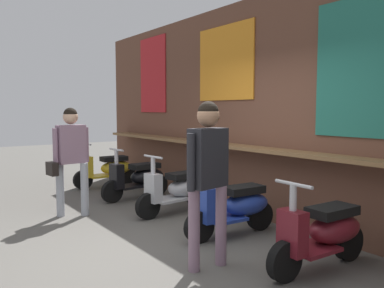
# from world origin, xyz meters

# --- Properties ---
(ground_plane) EXTENTS (30.49, 30.49, 0.00)m
(ground_plane) POSITION_xyz_m (0.00, 0.00, 0.00)
(ground_plane) COLOR #56544F
(market_stall_facade) EXTENTS (10.89, 0.61, 3.35)m
(market_stall_facade) POSITION_xyz_m (0.01, 2.02, 1.67)
(market_stall_facade) COLOR brown
(market_stall_facade) RESTS_ON ground_plane
(scooter_yellow) EXTENTS (0.46, 1.40, 0.97)m
(scooter_yellow) POSITION_xyz_m (-4.11, 1.08, 0.39)
(scooter_yellow) COLOR gold
(scooter_yellow) RESTS_ON ground_plane
(scooter_black) EXTENTS (0.50, 1.40, 0.97)m
(scooter_black) POSITION_xyz_m (-2.72, 1.08, 0.39)
(scooter_black) COLOR black
(scooter_black) RESTS_ON ground_plane
(scooter_silver) EXTENTS (0.49, 1.40, 0.97)m
(scooter_silver) POSITION_xyz_m (-1.41, 1.08, 0.39)
(scooter_silver) COLOR #B2B5BA
(scooter_silver) RESTS_ON ground_plane
(scooter_blue) EXTENTS (0.49, 1.40, 0.97)m
(scooter_blue) POSITION_xyz_m (-0.04, 1.08, 0.39)
(scooter_blue) COLOR #233D9E
(scooter_blue) RESTS_ON ground_plane
(scooter_maroon) EXTENTS (0.47, 1.40, 0.97)m
(scooter_maroon) POSITION_xyz_m (1.33, 1.08, 0.39)
(scooter_maroon) COLOR maroon
(scooter_maroon) RESTS_ON ground_plane
(shopper_with_handbag) EXTENTS (0.33, 0.67, 1.69)m
(shopper_with_handbag) POSITION_xyz_m (-2.24, -0.37, 1.04)
(shopper_with_handbag) COLOR #999EA8
(shopper_with_handbag) RESTS_ON ground_plane
(shopper_browsing) EXTENTS (0.28, 0.58, 1.75)m
(shopper_browsing) POSITION_xyz_m (0.60, 0.11, 1.09)
(shopper_browsing) COLOR gray
(shopper_browsing) RESTS_ON ground_plane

